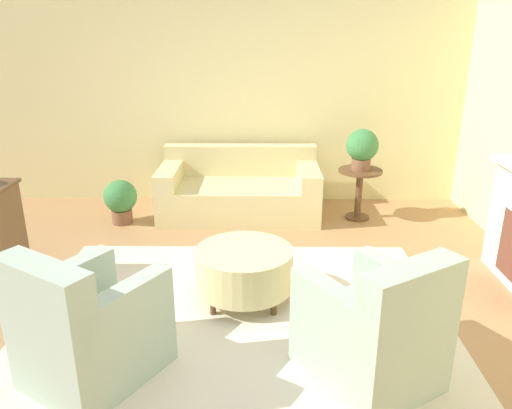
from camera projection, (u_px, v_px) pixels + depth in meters
ground_plane at (237, 313)px, 4.09m from camera, size 16.00×16.00×0.00m
wall_back at (246, 94)px, 6.38m from camera, size 9.75×0.12×2.80m
rug at (237, 312)px, 4.09m from camera, size 3.38×2.57×0.01m
couch at (240, 191)px, 6.17m from camera, size 1.92×0.98×0.80m
armchair_left at (87, 330)px, 3.21m from camera, size 1.01×1.05×0.94m
armchair_right at (375, 332)px, 3.19m from camera, size 1.01×1.05×0.94m
ottoman_table at (244, 268)px, 4.19m from camera, size 0.82×0.82×0.46m
side_table at (359, 185)px, 5.98m from camera, size 0.52×0.52×0.62m
potted_plant_on_side_table at (362, 147)px, 5.82m from camera, size 0.38×0.38×0.49m
potted_plant_floor at (121, 199)px, 5.88m from camera, size 0.39×0.39×0.53m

